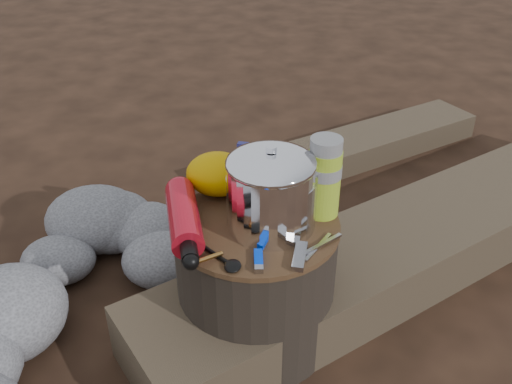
# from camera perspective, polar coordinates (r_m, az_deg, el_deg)

# --- Properties ---
(ground) EXTENTS (60.00, 60.00, 0.00)m
(ground) POSITION_cam_1_polar(r_m,az_deg,el_deg) (1.70, 0.00, -13.85)
(ground) COLOR black
(ground) RESTS_ON ground
(stump) EXTENTS (0.42, 0.42, 0.39)m
(stump) POSITION_cam_1_polar(r_m,az_deg,el_deg) (1.57, 0.00, -8.91)
(stump) COLOR black
(stump) RESTS_ON ground
(rock_ring) EXTENTS (0.49, 1.07, 0.21)m
(rock_ring) POSITION_cam_1_polar(r_m,az_deg,el_deg) (1.69, -17.76, -11.08)
(rock_ring) COLOR slate
(rock_ring) RESTS_ON ground
(log_main) EXTENTS (1.89, 1.54, 0.18)m
(log_main) POSITION_cam_1_polar(r_m,az_deg,el_deg) (1.99, 16.94, -4.17)
(log_main) COLOR #443829
(log_main) RESTS_ON ground
(log_small) EXTENTS (1.18, 0.91, 0.11)m
(log_small) POSITION_cam_1_polar(r_m,az_deg,el_deg) (2.55, 9.53, 4.24)
(log_small) COLOR #443829
(log_small) RESTS_ON ground
(foil_windscreen) EXTENTS (0.22, 0.22, 0.13)m
(foil_windscreen) POSITION_cam_1_polar(r_m,az_deg,el_deg) (1.41, 1.55, -0.89)
(foil_windscreen) COLOR silver
(foil_windscreen) RESTS_ON stump
(camping_pot) EXTENTS (0.21, 0.21, 0.21)m
(camping_pot) POSITION_cam_1_polar(r_m,az_deg,el_deg) (1.38, 1.47, 0.21)
(camping_pot) COLOR white
(camping_pot) RESTS_ON stump
(fuel_bottle) EXTENTS (0.15, 0.33, 0.08)m
(fuel_bottle) POSITION_cam_1_polar(r_m,az_deg,el_deg) (1.41, -7.17, -2.47)
(fuel_bottle) COLOR red
(fuel_bottle) RESTS_ON stump
(thermos) EXTENTS (0.08, 0.08, 0.21)m
(thermos) POSITION_cam_1_polar(r_m,az_deg,el_deg) (1.44, 6.76, 1.43)
(thermos) COLOR #99B928
(thermos) RESTS_ON stump
(travel_mug) EXTENTS (0.07, 0.07, 0.11)m
(travel_mug) POSITION_cam_1_polar(r_m,az_deg,el_deg) (1.55, 3.25, 1.86)
(travel_mug) COLOR black
(travel_mug) RESTS_ON stump
(stuff_sack) EXTENTS (0.17, 0.14, 0.12)m
(stuff_sack) POSITION_cam_1_polar(r_m,az_deg,el_deg) (1.54, -3.80, 1.80)
(stuff_sack) COLOR #D39B00
(stuff_sack) RESTS_ON stump
(food_pouch) EXTENTS (0.10, 0.04, 0.13)m
(food_pouch) POSITION_cam_1_polar(r_m,az_deg,el_deg) (1.56, -0.08, 2.57)
(food_pouch) COLOR navy
(food_pouch) RESTS_ON stump
(lighter) EXTENTS (0.03, 0.08, 0.01)m
(lighter) POSITION_cam_1_polar(r_m,az_deg,el_deg) (1.32, 0.25, -6.60)
(lighter) COLOR #0036EF
(lighter) RESTS_ON stump
(multitool) EXTENTS (0.04, 0.10, 0.01)m
(multitool) POSITION_cam_1_polar(r_m,az_deg,el_deg) (1.33, 4.35, -6.36)
(multitool) COLOR #A5A5AA
(multitool) RESTS_ON stump
(pot_grabber) EXTENTS (0.10, 0.12, 0.01)m
(pot_grabber) POSITION_cam_1_polar(r_m,az_deg,el_deg) (1.37, 6.17, -5.35)
(pot_grabber) COLOR #A5A5AA
(pot_grabber) RESTS_ON stump
(spork) EXTENTS (0.13, 0.13, 0.01)m
(spork) POSITION_cam_1_polar(r_m,az_deg,el_deg) (1.35, -4.37, -5.95)
(spork) COLOR black
(spork) RESTS_ON stump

